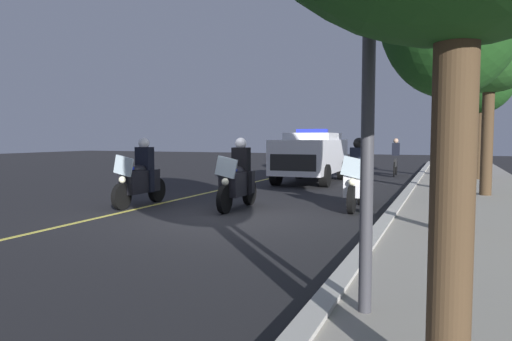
% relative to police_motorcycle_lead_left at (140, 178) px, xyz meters
% --- Properties ---
extents(ground_plane, '(80.00, 80.00, 0.00)m').
position_rel_police_motorcycle_lead_left_xyz_m(ground_plane, '(0.64, 2.74, -0.70)').
color(ground_plane, black).
extents(curb_strip, '(48.00, 0.24, 0.15)m').
position_rel_police_motorcycle_lead_left_xyz_m(curb_strip, '(0.64, 6.09, -0.62)').
color(curb_strip, '#B7B5AD').
rests_on(curb_strip, ground).
extents(sidewalk_strip, '(48.00, 3.60, 0.10)m').
position_rel_police_motorcycle_lead_left_xyz_m(sidewalk_strip, '(0.64, 7.99, -0.65)').
color(sidewalk_strip, gray).
rests_on(sidewalk_strip, ground).
extents(lane_stripe_center, '(48.00, 0.12, 0.01)m').
position_rel_police_motorcycle_lead_left_xyz_m(lane_stripe_center, '(0.64, 0.26, -0.70)').
color(lane_stripe_center, '#E0D14C').
rests_on(lane_stripe_center, ground).
extents(police_motorcycle_lead_left, '(2.14, 0.57, 1.72)m').
position_rel_police_motorcycle_lead_left_xyz_m(police_motorcycle_lead_left, '(0.00, 0.00, 0.00)').
color(police_motorcycle_lead_left, black).
rests_on(police_motorcycle_lead_left, ground).
extents(police_motorcycle_lead_right, '(2.14, 0.57, 1.72)m').
position_rel_police_motorcycle_lead_left_xyz_m(police_motorcycle_lead_right, '(-0.46, 2.50, 0.00)').
color(police_motorcycle_lead_right, black).
rests_on(police_motorcycle_lead_right, ground).
extents(police_motorcycle_trailing, '(2.14, 0.57, 1.72)m').
position_rel_police_motorcycle_lead_left_xyz_m(police_motorcycle_trailing, '(-1.52, 5.17, 0.00)').
color(police_motorcycle_trailing, black).
rests_on(police_motorcycle_trailing, ground).
extents(police_suv, '(4.94, 2.15, 2.05)m').
position_rel_police_motorcycle_lead_left_xyz_m(police_suv, '(-7.66, 2.31, 0.37)').
color(police_suv, silver).
rests_on(police_suv, ground).
extents(cyclist_background, '(1.76, 0.32, 1.69)m').
position_rel_police_motorcycle_lead_left_xyz_m(cyclist_background, '(-11.97, 5.01, 0.14)').
color(cyclist_background, black).
rests_on(cyclist_background, ground).
extents(tree_mid_block, '(2.42, 2.42, 5.43)m').
position_rel_police_motorcycle_lead_left_xyz_m(tree_mid_block, '(1.03, 7.16, 3.24)').
color(tree_mid_block, '#42301E').
rests_on(tree_mid_block, sidewalk_strip).
extents(tree_far_back, '(3.27, 3.27, 6.11)m').
position_rel_police_motorcycle_lead_left_xyz_m(tree_far_back, '(-4.87, 8.18, 3.86)').
color(tree_far_back, '#42301E').
rests_on(tree_far_back, sidewalk_strip).
extents(tree_behind_suv, '(2.61, 2.61, 5.73)m').
position_rel_police_motorcycle_lead_left_xyz_m(tree_behind_suv, '(-10.47, 8.30, 3.50)').
color(tree_behind_suv, '#42301E').
rests_on(tree_behind_suv, sidewalk_strip).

